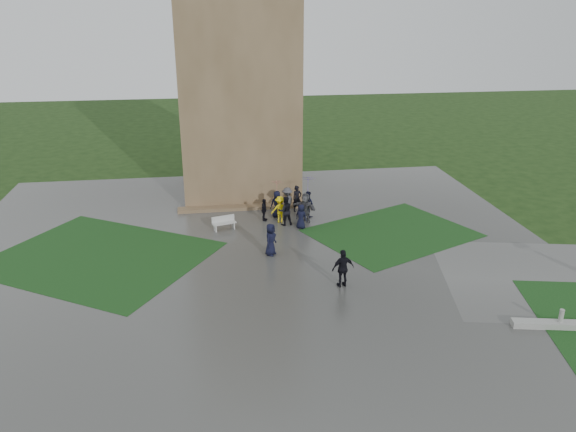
{
  "coord_description": "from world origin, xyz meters",
  "views": [
    {
      "loc": [
        -2.26,
        -25.24,
        13.02
      ],
      "look_at": [
        2.23,
        5.71,
        1.2
      ],
      "focal_mm": 35.0,
      "sensor_mm": 36.0,
      "label": 1
    }
  ],
  "objects": [
    {
      "name": "lawn_inset_left",
      "position": [
        -8.5,
        4.0,
        0.03
      ],
      "size": [
        14.1,
        13.46,
        0.01
      ],
      "primitive_type": "cube",
      "rotation": [
        0.0,
        0.0,
        -0.56
      ],
      "color": "#133613",
      "rests_on": "plaza"
    },
    {
      "name": "pedestrian_near",
      "position": [
        3.93,
        -1.25,
        0.99
      ],
      "size": [
        1.24,
        0.86,
        1.94
      ],
      "primitive_type": "imported",
      "rotation": [
        0.0,
        0.0,
        3.34
      ],
      "color": "black",
      "rests_on": "plaza"
    },
    {
      "name": "plaza",
      "position": [
        0.0,
        2.0,
        0.01
      ],
      "size": [
        34.0,
        34.0,
        0.02
      ],
      "primitive_type": "cube",
      "color": "#3A3A37",
      "rests_on": "ground"
    },
    {
      "name": "bench",
      "position": [
        -1.55,
        7.08,
        0.46
      ],
      "size": [
        1.53,
        0.85,
        0.85
      ],
      "rotation": [
        0.0,
        0.0,
        0.29
      ],
      "color": "#B7B6B2",
      "rests_on": "plaza"
    },
    {
      "name": "lawn_inset_right",
      "position": [
        8.5,
        5.0,
        0.03
      ],
      "size": [
        11.12,
        10.15,
        0.01
      ],
      "primitive_type": "cube",
      "rotation": [
        0.0,
        0.0,
        0.44
      ],
      "color": "#133613",
      "rests_on": "plaza"
    },
    {
      "name": "visitor_cluster",
      "position": [
        2.86,
        8.21,
        1.13
      ],
      "size": [
        3.82,
        3.8,
        2.69
      ],
      "color": "black",
      "rests_on": "plaza"
    },
    {
      "name": "tower_plinth",
      "position": [
        0.0,
        10.6,
        0.13
      ],
      "size": [
        9.0,
        0.8,
        0.22
      ],
      "primitive_type": "cube",
      "color": "brown",
      "rests_on": "plaza"
    },
    {
      "name": "pedestrian_mid",
      "position": [
        0.87,
        2.96,
        0.93
      ],
      "size": [
        0.98,
        1.08,
        1.82
      ],
      "primitive_type": "imported",
      "rotation": [
        0.0,
        0.0,
        1.02
      ],
      "color": "black",
      "rests_on": "plaza"
    },
    {
      "name": "tower",
      "position": [
        0.0,
        15.0,
        9.0
      ],
      "size": [
        8.0,
        8.0,
        18.0
      ],
      "primitive_type": "cube",
      "color": "brown",
      "rests_on": "ground"
    },
    {
      "name": "ground",
      "position": [
        0.0,
        0.0,
        0.0
      ],
      "size": [
        120.0,
        120.0,
        0.0
      ],
      "primitive_type": "plane",
      "color": "black"
    }
  ]
}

